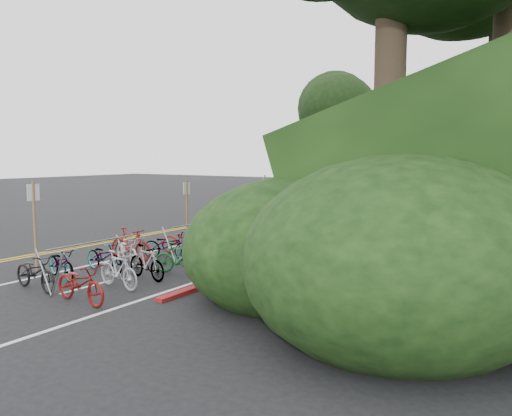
% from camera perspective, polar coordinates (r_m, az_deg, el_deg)
% --- Properties ---
extents(ground, '(120.00, 120.00, 0.00)m').
position_cam_1_polar(ground, '(17.68, -20.01, -5.67)').
color(ground, black).
rests_on(ground, ground).
extents(road_markings, '(7.47, 80.00, 0.01)m').
position_cam_1_polar(road_markings, '(24.65, -0.04, -2.09)').
color(road_markings, gold).
rests_on(road_markings, ground).
extents(red_curb, '(0.25, 28.00, 0.10)m').
position_cam_1_polar(red_curb, '(24.09, 12.66, -2.31)').
color(red_curb, maroon).
rests_on(red_curb, ground).
extents(bike_rack_front, '(1.15, 2.80, 1.18)m').
position_cam_1_polar(bike_rack_front, '(14.04, -18.11, -5.01)').
color(bike_rack_front, slate).
rests_on(bike_rack_front, ground).
extents(bike_racks_rest, '(1.14, 23.00, 1.17)m').
position_cam_1_polar(bike_racks_rest, '(25.94, 7.86, 0.15)').
color(bike_racks_rest, slate).
rests_on(bike_racks_rest, ground).
extents(signpost_near, '(0.08, 0.40, 2.72)m').
position_cam_1_polar(signpost_near, '(16.38, -23.99, -1.23)').
color(signpost_near, brown).
rests_on(signpost_near, ground).
extents(signposts_rest, '(0.08, 18.40, 2.50)m').
position_cam_1_polar(signposts_rest, '(27.85, 4.27, 1.78)').
color(signposts_rest, brown).
rests_on(signposts_rest, ground).
extents(bike_front, '(0.55, 1.81, 1.08)m').
position_cam_1_polar(bike_front, '(17.12, -14.15, -4.03)').
color(bike_front, maroon).
rests_on(bike_front, ground).
extents(bike_valet, '(3.42, 13.14, 1.08)m').
position_cam_1_polar(bike_valet, '(17.18, -7.39, -4.06)').
color(bike_valet, black).
rests_on(bike_valet, ground).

